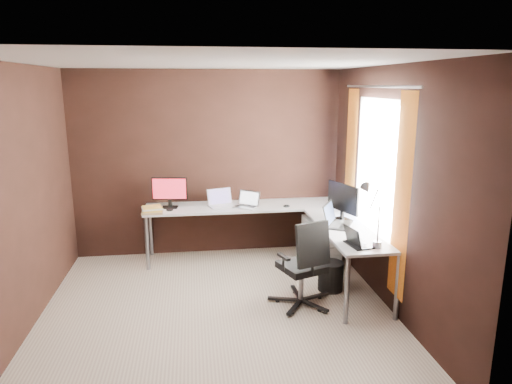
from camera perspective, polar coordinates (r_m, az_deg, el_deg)
room at (r=4.56m, az=-0.88°, el=0.29°), size 3.60×3.60×2.50m
desk at (r=5.72m, az=2.92°, el=-3.22°), size 2.65×2.25×0.73m
drawer_pedestal at (r=6.07m, az=8.16°, el=-6.10°), size 0.42×0.50×0.60m
monitor_left at (r=6.02m, az=-10.76°, el=0.17°), size 0.46×0.16×0.40m
monitor_right at (r=5.46m, az=10.83°, el=-0.93°), size 0.22×0.51×0.44m
laptop_white at (r=6.06m, az=-4.39°, el=-1.29°), size 0.39×0.33×0.22m
laptop_silver at (r=5.99m, az=-1.11°, el=-1.46°), size 0.37×0.36×0.21m
laptop_black_big at (r=5.30m, az=9.80°, el=-3.53°), size 0.43×0.47×0.26m
laptop_black_small at (r=4.69m, az=12.46°, el=-6.04°), size 0.26×0.32×0.20m
book_stack at (r=5.87m, az=-12.85°, el=-2.17°), size 0.28×0.24×0.08m
mouse_left at (r=5.90m, az=-10.75°, el=-2.20°), size 0.11×0.09×0.04m
mouse_corner at (r=5.99m, az=3.84°, el=-1.77°), size 0.11×0.09×0.04m
desk_lamp at (r=4.60m, az=14.11°, el=-1.77°), size 0.20×0.24×0.65m
office_chair at (r=4.94m, az=5.90°, el=-10.92°), size 0.54×0.57×0.96m
wastebasket at (r=5.37m, az=9.31°, el=-10.32°), size 0.36×0.36×0.33m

